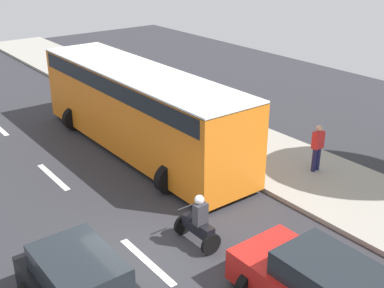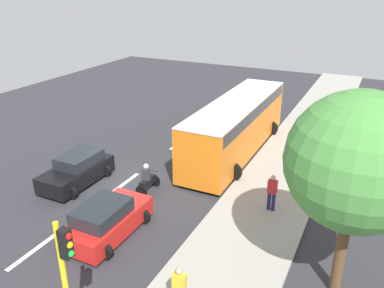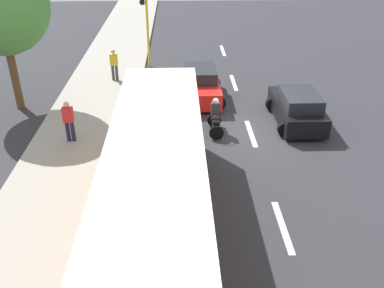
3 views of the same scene
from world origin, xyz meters
name	(u,v)px [view 2 (image 2 of 3)]	position (x,y,z in m)	size (l,w,h in m)	color
ground_plane	(125,184)	(0.00, 0.00, -0.05)	(40.00, 60.00, 0.10)	#2D2D33
sidewalk	(258,216)	(7.00, 0.00, 0.07)	(4.00, 60.00, 0.15)	#9E998E
lane_stripe_north	(33,252)	(0.00, -6.00, 0.01)	(0.20, 2.40, 0.01)	white
lane_stripe_mid	(125,183)	(0.00, 0.00, 0.01)	(0.20, 2.40, 0.01)	white
lane_stripe_south	(180,143)	(0.00, 6.00, 0.01)	(0.20, 2.40, 0.01)	white
lane_stripe_far_south	(216,115)	(0.00, 12.00, 0.01)	(0.20, 2.40, 0.01)	white
car_red	(107,220)	(1.94, -3.88, 0.71)	(2.24, 3.91, 1.52)	red
car_black	(77,170)	(-2.13, -0.95, 0.71)	(2.19, 3.90, 1.52)	black
city_bus	(237,123)	(3.67, 6.19, 1.85)	(3.20, 11.00, 3.16)	orange
motorcycle	(148,180)	(1.51, -0.17, 0.64)	(0.60, 1.30, 1.53)	black
pedestrian_near_signal	(272,191)	(7.36, 0.64, 1.06)	(0.40, 0.24, 1.69)	#1E1E4C
traffic_light_corner	(67,279)	(4.85, -8.91, 2.93)	(0.49, 0.24, 4.50)	yellow
street_tree_north	(357,162)	(10.56, -3.04, 4.70)	(4.19, 4.19, 6.81)	brown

